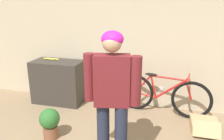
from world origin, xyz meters
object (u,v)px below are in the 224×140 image
person (112,91)px  cardboard_box (204,126)px  bicycle (162,95)px  potted_plant (50,122)px  banana (51,59)px

person → cardboard_box: size_ratio=3.12×
bicycle → potted_plant: bearing=-134.8°
bicycle → banana: size_ratio=4.64×
person → cardboard_box: person is taller
bicycle → potted_plant: 1.98m
cardboard_box → bicycle: bearing=149.5°
bicycle → banana: bearing=-174.4°
bicycle → potted_plant: (-1.56, -1.21, -0.09)m
cardboard_box → potted_plant: potted_plant is taller
person → potted_plant: (-1.01, 0.26, -0.69)m
bicycle → banana: (-2.21, 0.06, 0.51)m
person → potted_plant: size_ratio=3.49×
person → cardboard_box: 1.86m
cardboard_box → potted_plant: size_ratio=1.12×
banana → cardboard_box: 3.04m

